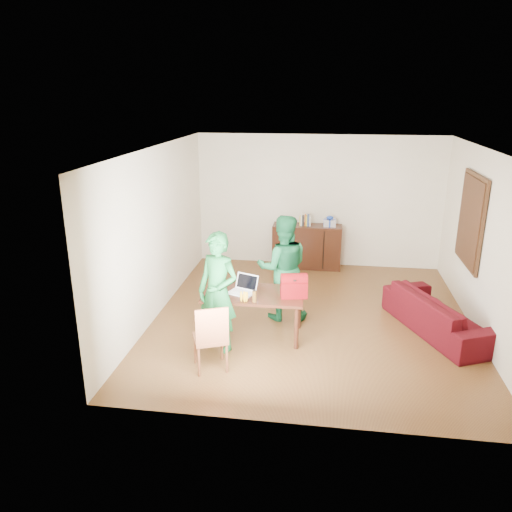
% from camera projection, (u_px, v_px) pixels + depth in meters
% --- Properties ---
extents(room, '(5.20, 5.70, 2.90)m').
position_uv_depth(room, '(315.00, 239.00, 7.80)').
color(room, '#452311').
rests_on(room, ground).
extents(table, '(1.47, 0.84, 0.69)m').
position_uv_depth(table, '(254.00, 298.00, 7.34)').
color(table, black).
rests_on(table, ground).
extents(chair, '(0.55, 0.54, 0.93)m').
position_uv_depth(chair, '(211.00, 350.00, 6.54)').
color(chair, brown).
rests_on(chair, ground).
extents(person_near, '(0.73, 0.62, 1.71)m').
position_uv_depth(person_near, '(218.00, 292.00, 6.89)').
color(person_near, '#135826').
rests_on(person_near, ground).
extents(person_far, '(0.93, 0.78, 1.70)m').
position_uv_depth(person_far, '(283.00, 268.00, 7.87)').
color(person_far, '#135830').
rests_on(person_far, ground).
extents(laptop, '(0.43, 0.37, 0.25)m').
position_uv_depth(laptop, '(241.00, 291.00, 7.28)').
color(laptop, white).
rests_on(laptop, table).
extents(bananas, '(0.16, 0.10, 0.06)m').
position_uv_depth(bananas, '(244.00, 300.00, 7.00)').
color(bananas, gold).
rests_on(bananas, table).
extents(bottle, '(0.07, 0.07, 0.19)m').
position_uv_depth(bottle, '(254.00, 296.00, 6.98)').
color(bottle, '#563813').
rests_on(bottle, table).
extents(red_bag, '(0.41, 0.28, 0.28)m').
position_uv_depth(red_bag, '(294.00, 288.00, 7.14)').
color(red_bag, maroon).
rests_on(red_bag, table).
extents(sofa, '(1.56, 2.17, 0.59)m').
position_uv_depth(sofa, '(440.00, 313.00, 7.57)').
color(sofa, '#3B0715').
rests_on(sofa, ground).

